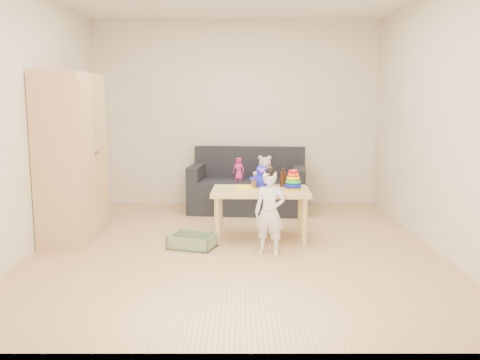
{
  "coord_description": "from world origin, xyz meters",
  "views": [
    {
      "loc": [
        0.05,
        -5.05,
        1.47
      ],
      "look_at": [
        0.05,
        0.25,
        0.65
      ],
      "focal_mm": 38.0,
      "sensor_mm": 36.0,
      "label": 1
    }
  ],
  "objects_px": {
    "play_table": "(260,214)",
    "toddler": "(270,213)",
    "sofa": "(248,196)",
    "wardrobe": "(72,157)"
  },
  "relations": [
    {
      "from": "play_table",
      "to": "toddler",
      "type": "relative_size",
      "value": 1.28
    },
    {
      "from": "sofa",
      "to": "play_table",
      "type": "bearing_deg",
      "value": -79.21
    },
    {
      "from": "sofa",
      "to": "play_table",
      "type": "height_order",
      "value": "play_table"
    },
    {
      "from": "play_table",
      "to": "sofa",
      "type": "bearing_deg",
      "value": 94.73
    },
    {
      "from": "toddler",
      "to": "play_table",
      "type": "bearing_deg",
      "value": 114.08
    },
    {
      "from": "sofa",
      "to": "toddler",
      "type": "xyz_separation_m",
      "value": [
        0.18,
        -1.94,
        0.19
      ]
    },
    {
      "from": "sofa",
      "to": "toddler",
      "type": "relative_size",
      "value": 1.91
    },
    {
      "from": "wardrobe",
      "to": "toddler",
      "type": "relative_size",
      "value": 2.2
    },
    {
      "from": "play_table",
      "to": "toddler",
      "type": "distance_m",
      "value": 0.56
    },
    {
      "from": "wardrobe",
      "to": "toddler",
      "type": "distance_m",
      "value": 2.22
    }
  ]
}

